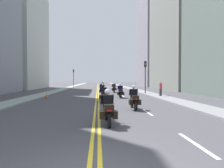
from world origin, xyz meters
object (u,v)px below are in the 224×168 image
at_px(motorcycle_1, 134,99).
at_px(traffic_light_far, 73,75).
at_px(motorcycle_3, 120,92).
at_px(motorcycle_5, 114,88).
at_px(motorcycle_2, 103,95).
at_px(motorcycle_6, 102,87).
at_px(pedestrian_0, 161,89).
at_px(traffic_cone_0, 47,95).
at_px(motorcycle_0, 108,110).
at_px(traffic_light_near, 145,71).
at_px(motorcycle_4, 102,90).

relative_size(motorcycle_1, traffic_light_far, 0.48).
distance_m(motorcycle_3, motorcycle_5, 8.93).
xyz_separation_m(motorcycle_2, motorcycle_3, (1.98, 4.47, -0.00)).
height_order(motorcycle_6, pedestrian_0, pedestrian_0).
bearing_deg(motorcycle_1, motorcycle_6, 95.24).
height_order(traffic_light_far, pedestrian_0, traffic_light_far).
bearing_deg(motorcycle_5, traffic_cone_0, -130.40).
height_order(motorcycle_0, traffic_cone_0, motorcycle_0).
bearing_deg(pedestrian_0, traffic_light_far, 18.84).
bearing_deg(motorcycle_6, pedestrian_0, -62.95).
relative_size(motorcycle_1, motorcycle_3, 1.03).
bearing_deg(motorcycle_3, traffic_light_near, 54.21).
xyz_separation_m(motorcycle_6, traffic_cone_0, (-6.11, -13.37, -0.29)).
xyz_separation_m(motorcycle_1, traffic_light_near, (4.07, 13.95, 2.47)).
distance_m(motorcycle_4, traffic_light_far, 29.04).
relative_size(motorcycle_0, motorcycle_6, 1.05).
height_order(motorcycle_0, motorcycle_3, motorcycle_3).
distance_m(motorcycle_2, traffic_light_near, 11.72).
bearing_deg(pedestrian_0, traffic_light_near, 4.94).
height_order(motorcycle_4, motorcycle_6, motorcycle_6).
height_order(motorcycle_3, traffic_cone_0, motorcycle_3).
bearing_deg(motorcycle_5, pedestrian_0, -59.08).
height_order(motorcycle_3, traffic_light_near, traffic_light_near).
distance_m(motorcycle_2, motorcycle_5, 13.54).
height_order(motorcycle_3, motorcycle_4, motorcycle_3).
relative_size(motorcycle_3, pedestrian_0, 1.24).
relative_size(traffic_cone_0, traffic_light_near, 0.17).
distance_m(motorcycle_2, traffic_cone_0, 7.26).
distance_m(motorcycle_5, traffic_light_near, 5.97).
bearing_deg(motorcycle_2, traffic_light_far, 101.03).
xyz_separation_m(motorcycle_0, motorcycle_1, (1.95, 4.35, 0.01)).
relative_size(motorcycle_1, motorcycle_4, 1.04).
xyz_separation_m(motorcycle_1, motorcycle_4, (-1.89, 13.13, -0.00)).
distance_m(motorcycle_0, motorcycle_1, 4.76).
bearing_deg(traffic_cone_0, motorcycle_2, -36.06).
bearing_deg(traffic_light_near, motorcycle_3, -127.26).
height_order(traffic_cone_0, pedestrian_0, pedestrian_0).
bearing_deg(motorcycle_4, motorcycle_3, -67.80).
distance_m(motorcycle_4, traffic_cone_0, 7.53).
bearing_deg(motorcycle_5, motorcycle_2, -98.13).
height_order(motorcycle_2, pedestrian_0, pedestrian_0).
bearing_deg(motorcycle_3, motorcycle_5, 91.47).
distance_m(motorcycle_2, motorcycle_4, 8.93).
bearing_deg(traffic_light_far, motorcycle_6, -69.33).
bearing_deg(traffic_light_near, traffic_cone_0, -155.19).
bearing_deg(motorcycle_4, motorcycle_1, -83.08).
bearing_deg(traffic_light_far, motorcycle_1, -77.70).
height_order(motorcycle_1, motorcycle_3, motorcycle_1).
bearing_deg(traffic_cone_0, motorcycle_0, -65.49).
xyz_separation_m(motorcycle_1, pedestrian_0, (4.82, 9.55, 0.26)).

